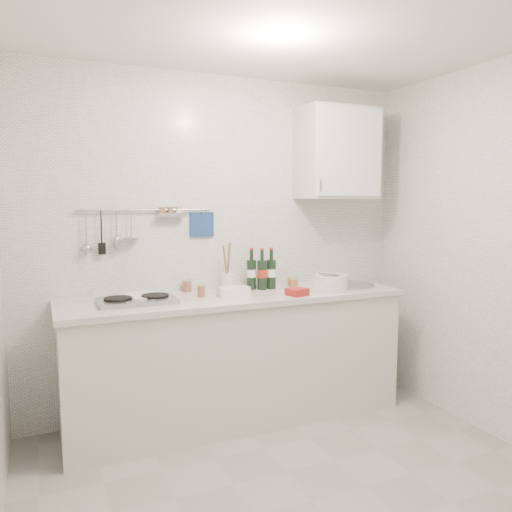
{
  "coord_description": "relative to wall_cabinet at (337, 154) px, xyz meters",
  "views": [
    {
      "loc": [
        -1.27,
        -2.16,
        1.59
      ],
      "look_at": [
        0.07,
        0.9,
        1.21
      ],
      "focal_mm": 35.0,
      "sensor_mm": 36.0,
      "label": 1
    }
  ],
  "objects": [
    {
      "name": "plate_stack_sink",
      "position": [
        -0.18,
        -0.21,
        -0.98
      ],
      "size": [
        0.32,
        0.3,
        0.12
      ],
      "rotation": [
        0.0,
        0.0,
        0.39
      ],
      "color": "white",
      "rests_on": "counter"
    },
    {
      "name": "strawberry_punnet",
      "position": [
        -0.52,
        -0.32,
        -1.0
      ],
      "size": [
        0.15,
        0.15,
        0.05
      ],
      "primitive_type": "cube",
      "rotation": [
        0.0,
        0.0,
        0.28
      ],
      "color": "#B22E13",
      "rests_on": "counter"
    },
    {
      "name": "jar_c",
      "position": [
        -0.41,
        -0.06,
        -0.99
      ],
      "size": [
        0.07,
        0.07,
        0.08
      ],
      "rotation": [
        0.0,
        0.0,
        -0.17
      ],
      "color": "brown",
      "rests_on": "counter"
    },
    {
      "name": "floor",
      "position": [
        -0.9,
        -1.22,
        -1.95
      ],
      "size": [
        3.0,
        3.0,
        0.0
      ],
      "primitive_type": "plane",
      "color": "gray",
      "rests_on": "ground"
    },
    {
      "name": "jar_b",
      "position": [
        -0.37,
        0.06,
        -0.99
      ],
      "size": [
        0.06,
        0.06,
        0.07
      ],
      "rotation": [
        0.0,
        0.0,
        -0.09
      ],
      "color": "brown",
      "rests_on": "counter"
    },
    {
      "name": "wine_bottles",
      "position": [
        -0.64,
        0.02,
        -0.87
      ],
      "size": [
        0.22,
        0.12,
        0.31
      ],
      "rotation": [
        0.0,
        0.0,
        -0.28
      ],
      "color": "black",
      "rests_on": "counter"
    },
    {
      "name": "butter_dish",
      "position": [
        -0.94,
        -0.16,
        -1.0
      ],
      "size": [
        0.22,
        0.11,
        0.07
      ],
      "primitive_type": "cube",
      "rotation": [
        0.0,
        0.0,
        0.01
      ],
      "color": "white",
      "rests_on": "counter"
    },
    {
      "name": "jar_a",
      "position": [
        -1.19,
        0.13,
        -0.99
      ],
      "size": [
        0.06,
        0.06,
        0.09
      ],
      "rotation": [
        0.0,
        0.0,
        0.36
      ],
      "color": "brown",
      "rests_on": "counter"
    },
    {
      "name": "jar_d",
      "position": [
        -1.15,
        -0.1,
        -0.99
      ],
      "size": [
        0.06,
        0.06,
        0.09
      ],
      "rotation": [
        0.0,
        0.0,
        0.06
      ],
      "color": "brown",
      "rests_on": "counter"
    },
    {
      "name": "back_wall",
      "position": [
        -0.9,
        0.18,
        -0.7
      ],
      "size": [
        3.0,
        0.02,
        2.5
      ],
      "primitive_type": "cube",
      "color": "silver",
      "rests_on": "floor"
    },
    {
      "name": "wall_rail",
      "position": [
        -1.5,
        0.15,
        -0.52
      ],
      "size": [
        0.98,
        0.09,
        0.34
      ],
      "color": "#93969B",
      "rests_on": "back_wall"
    },
    {
      "name": "counter",
      "position": [
        -0.89,
        -0.12,
        -1.52
      ],
      "size": [
        2.44,
        0.64,
        0.96
      ],
      "color": "beige",
      "rests_on": "floor"
    },
    {
      "name": "plate_stack_hob",
      "position": [
        -1.55,
        -0.05,
        -1.01
      ],
      "size": [
        0.29,
        0.29,
        0.04
      ],
      "rotation": [
        0.0,
        0.0,
        0.35
      ],
      "color": "#5175B8",
      "rests_on": "counter"
    },
    {
      "name": "utensil_crock",
      "position": [
        -0.91,
        0.04,
        -0.95
      ],
      "size": [
        0.09,
        0.09,
        0.36
      ],
      "rotation": [
        0.0,
        0.0,
        0.14
      ],
      "color": "white",
      "rests_on": "counter"
    },
    {
      "name": "wall_cabinet",
      "position": [
        0.0,
        0.0,
        0.0
      ],
      "size": [
        0.6,
        0.38,
        0.7
      ],
      "color": "beige",
      "rests_on": "back_wall"
    },
    {
      "name": "ceiling",
      "position": [
        -0.9,
        -1.22,
        0.55
      ],
      "size": [
        3.0,
        3.0,
        0.0
      ],
      "primitive_type": "plane",
      "rotation": [
        3.14,
        0.0,
        0.0
      ],
      "color": "silver",
      "rests_on": "back_wall"
    }
  ]
}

